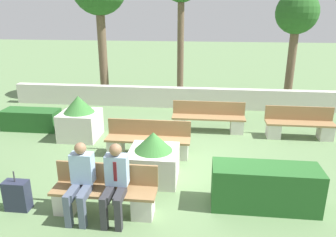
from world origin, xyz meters
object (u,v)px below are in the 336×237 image
at_px(planter_corner_left, 80,119).
at_px(bench_right_side, 148,142).
at_px(bench_left_side, 208,120).
at_px(person_seated_man, 115,179).
at_px(person_seated_woman, 80,178).
at_px(suitcase, 17,195).
at_px(tree_center_right, 297,16).
at_px(planter_corner_right, 154,158).
at_px(bench_front, 105,195).
at_px(bench_back, 299,126).

bearing_deg(planter_corner_left, bench_right_side, -24.12).
height_order(bench_left_side, person_seated_man, person_seated_man).
xyz_separation_m(person_seated_woman, suitcase, (-1.23, 0.04, -0.45)).
bearing_deg(bench_right_side, tree_center_right, 52.85).
xyz_separation_m(bench_right_side, tree_center_right, (4.58, 5.64, 2.85)).
distance_m(bench_right_side, planter_corner_right, 1.21).
height_order(bench_front, planter_corner_left, planter_corner_left).
distance_m(bench_left_side, person_seated_man, 4.73).
bearing_deg(person_seated_man, suitcase, 178.93).
xyz_separation_m(bench_back, person_seated_woman, (-4.71, -4.21, 0.40)).
height_order(bench_left_side, planter_corner_right, planter_corner_right).
bearing_deg(person_seated_woman, bench_front, 21.56).
xyz_separation_m(bench_right_side, bench_back, (4.00, 1.63, -0.01)).
xyz_separation_m(person_seated_man, tree_center_right, (4.68, 8.21, 2.45)).
xyz_separation_m(bench_left_side, bench_back, (2.53, -0.23, -0.01)).
distance_m(person_seated_woman, planter_corner_left, 3.76).
xyz_separation_m(person_seated_woman, tree_center_right, (5.29, 8.22, 2.46)).
relative_size(bench_back, planter_corner_right, 1.76).
relative_size(person_seated_man, suitcase, 1.76).
relative_size(person_seated_woman, planter_corner_left, 1.09).
bearing_deg(planter_corner_right, person_seated_woman, -126.04).
bearing_deg(planter_corner_right, tree_center_right, 57.96).
bearing_deg(bench_right_side, planter_corner_left, 157.80).
xyz_separation_m(suitcase, tree_center_right, (6.51, 8.18, 2.91)).
xyz_separation_m(bench_right_side, planter_corner_left, (-2.07, 0.93, 0.22)).
xyz_separation_m(bench_back, planter_corner_left, (-6.07, -0.70, 0.22)).
relative_size(person_seated_woman, tree_center_right, 0.32).
bearing_deg(bench_front, tree_center_right, 58.60).
xyz_separation_m(bench_right_side, planter_corner_right, (0.32, -1.16, 0.14)).
height_order(person_seated_woman, planter_corner_right, person_seated_woman).
bearing_deg(planter_corner_right, bench_right_side, 105.50).
distance_m(bench_left_side, person_seated_woman, 4.96).
relative_size(bench_front, planter_corner_right, 1.74).
bearing_deg(bench_left_side, tree_center_right, 51.89).
relative_size(bench_back, suitcase, 2.45).
height_order(bench_left_side, person_seated_woman, person_seated_woman).
relative_size(person_seated_woman, planter_corner_right, 1.25).
bearing_deg(tree_center_right, person_seated_man, -119.67).
bearing_deg(bench_back, bench_right_side, -160.09).
distance_m(bench_back, person_seated_man, 5.89).
distance_m(bench_left_side, suitcase, 5.57).
bearing_deg(suitcase, bench_left_side, 52.29).
relative_size(bench_left_side, tree_center_right, 0.52).
relative_size(bench_back, person_seated_woman, 1.40).
relative_size(bench_right_side, bench_back, 1.11).
bearing_deg(planter_corner_right, suitcase, -148.53).
height_order(bench_right_side, person_seated_man, person_seated_man).
bearing_deg(bench_right_side, bench_left_side, 53.64).
distance_m(person_seated_woman, planter_corner_right, 1.77).
distance_m(person_seated_woman, suitcase, 1.31).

